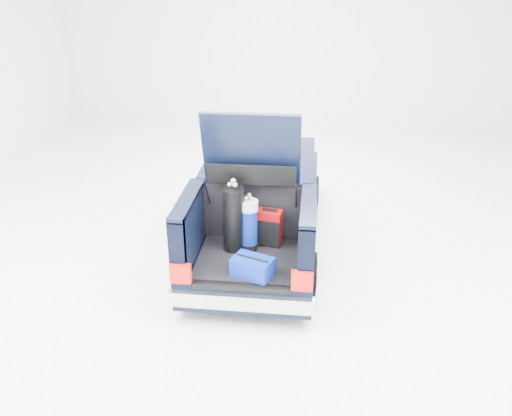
# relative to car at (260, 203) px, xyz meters

# --- Properties ---
(ground) EXTENTS (14.00, 14.00, 0.00)m
(ground) POSITION_rel_car_xyz_m (0.00, -0.11, -0.67)
(ground) COLOR white
(ground) RESTS_ON ground
(car) EXTENTS (1.87, 4.65, 2.47)m
(car) POSITION_rel_car_xyz_m (0.00, 0.00, 0.00)
(car) COLOR black
(car) RESTS_ON ground
(red_suitcase) EXTENTS (0.35, 0.26, 0.54)m
(red_suitcase) POSITION_rel_car_xyz_m (0.25, -1.19, 0.18)
(red_suitcase) COLOR #780404
(red_suitcase) RESTS_ON car
(black_golf_bag) EXTENTS (0.37, 0.38, 1.00)m
(black_golf_bag) POSITION_rel_car_xyz_m (-0.21, -1.38, 0.38)
(black_golf_bag) COLOR black
(black_golf_bag) RESTS_ON car
(blue_golf_bag) EXTENTS (0.31, 0.31, 0.81)m
(blue_golf_bag) POSITION_rel_car_xyz_m (-0.01, -1.35, 0.30)
(blue_golf_bag) COLOR black
(blue_golf_bag) RESTS_ON car
(blue_duffel) EXTENTS (0.57, 0.47, 0.26)m
(blue_duffel) POSITION_rel_car_xyz_m (0.11, -2.01, 0.05)
(blue_duffel) COLOR navy
(blue_duffel) RESTS_ON car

